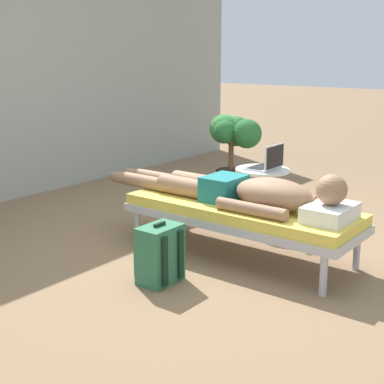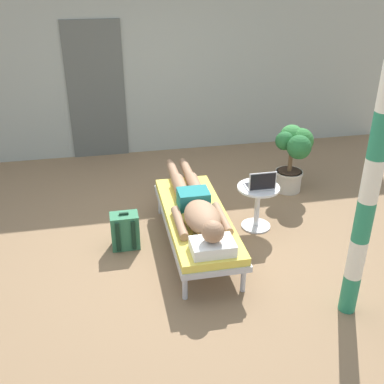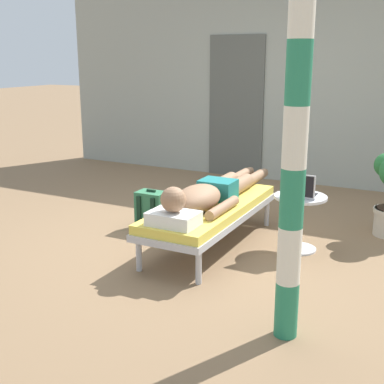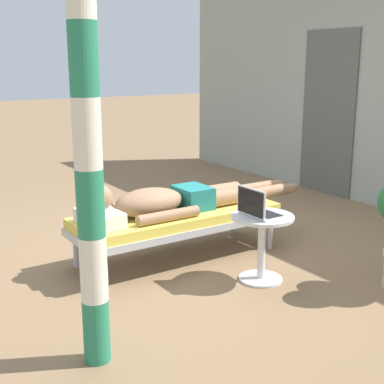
{
  "view_description": "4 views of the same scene",
  "coord_description": "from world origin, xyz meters",
  "px_view_note": "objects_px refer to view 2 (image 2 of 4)",
  "views": [
    {
      "loc": [
        -3.26,
        -2.3,
        1.53
      ],
      "look_at": [
        -0.1,
        0.15,
        0.52
      ],
      "focal_mm": 51.87,
      "sensor_mm": 36.0,
      "label": 1
    },
    {
      "loc": [
        -0.74,
        -4.3,
        2.89
      ],
      "look_at": [
        0.15,
        0.08,
        0.57
      ],
      "focal_mm": 43.68,
      "sensor_mm": 36.0,
      "label": 2
    },
    {
      "loc": [
        2.11,
        -4.32,
        1.77
      ],
      "look_at": [
        -0.09,
        -0.04,
        0.48
      ],
      "focal_mm": 48.18,
      "sensor_mm": 36.0,
      "label": 3
    },
    {
      "loc": [
        3.82,
        -2.42,
        1.65
      ],
      "look_at": [
        0.1,
        0.06,
        0.55
      ],
      "focal_mm": 49.35,
      "sensor_mm": 36.0,
      "label": 4
    }
  ],
  "objects_px": {
    "backpack": "(125,231)",
    "potted_plant": "(294,151)",
    "person_reclining": "(197,207)",
    "side_table": "(258,200)",
    "lounge_chair": "(196,220)",
    "porch_post": "(372,180)",
    "laptop": "(260,184)"
  },
  "relations": [
    {
      "from": "backpack",
      "to": "potted_plant",
      "type": "xyz_separation_m",
      "value": [
        2.28,
        0.92,
        0.37
      ]
    },
    {
      "from": "person_reclining",
      "to": "side_table",
      "type": "distance_m",
      "value": 0.85
    },
    {
      "from": "lounge_chair",
      "to": "person_reclining",
      "type": "distance_m",
      "value": 0.17
    },
    {
      "from": "potted_plant",
      "to": "side_table",
      "type": "bearing_deg",
      "value": -132.8
    },
    {
      "from": "side_table",
      "to": "backpack",
      "type": "distance_m",
      "value": 1.54
    },
    {
      "from": "potted_plant",
      "to": "porch_post",
      "type": "xyz_separation_m",
      "value": [
        -0.4,
        -2.33,
        0.73
      ]
    },
    {
      "from": "lounge_chair",
      "to": "potted_plant",
      "type": "height_order",
      "value": "potted_plant"
    },
    {
      "from": "person_reclining",
      "to": "backpack",
      "type": "distance_m",
      "value": 0.84
    },
    {
      "from": "lounge_chair",
      "to": "backpack",
      "type": "bearing_deg",
      "value": 167.52
    },
    {
      "from": "lounge_chair",
      "to": "backpack",
      "type": "relative_size",
      "value": 4.3
    },
    {
      "from": "person_reclining",
      "to": "potted_plant",
      "type": "distance_m",
      "value": 1.89
    },
    {
      "from": "person_reclining",
      "to": "backpack",
      "type": "xyz_separation_m",
      "value": [
        -0.75,
        0.2,
        -0.32
      ]
    },
    {
      "from": "laptop",
      "to": "potted_plant",
      "type": "relative_size",
      "value": 0.35
    },
    {
      "from": "side_table",
      "to": "porch_post",
      "type": "relative_size",
      "value": 0.2
    },
    {
      "from": "person_reclining",
      "to": "porch_post",
      "type": "bearing_deg",
      "value": -47.12
    },
    {
      "from": "laptop",
      "to": "potted_plant",
      "type": "height_order",
      "value": "potted_plant"
    },
    {
      "from": "side_table",
      "to": "laptop",
      "type": "bearing_deg",
      "value": -90.0
    },
    {
      "from": "side_table",
      "to": "potted_plant",
      "type": "xyz_separation_m",
      "value": [
        0.75,
        0.81,
        0.21
      ]
    },
    {
      "from": "porch_post",
      "to": "potted_plant",
      "type": "bearing_deg",
      "value": 80.31
    },
    {
      "from": "person_reclining",
      "to": "porch_post",
      "type": "height_order",
      "value": "porch_post"
    },
    {
      "from": "backpack",
      "to": "porch_post",
      "type": "relative_size",
      "value": 0.16
    },
    {
      "from": "laptop",
      "to": "potted_plant",
      "type": "xyz_separation_m",
      "value": [
        0.75,
        0.86,
        -0.02
      ]
    },
    {
      "from": "person_reclining",
      "to": "side_table",
      "type": "height_order",
      "value": "person_reclining"
    },
    {
      "from": "side_table",
      "to": "porch_post",
      "type": "distance_m",
      "value": 1.82
    },
    {
      "from": "backpack",
      "to": "potted_plant",
      "type": "bearing_deg",
      "value": 22.04
    },
    {
      "from": "laptop",
      "to": "porch_post",
      "type": "relative_size",
      "value": 0.12
    },
    {
      "from": "lounge_chair",
      "to": "laptop",
      "type": "relative_size",
      "value": 5.89
    },
    {
      "from": "porch_post",
      "to": "laptop",
      "type": "bearing_deg",
      "value": 103.46
    },
    {
      "from": "person_reclining",
      "to": "backpack",
      "type": "bearing_deg",
      "value": 165.19
    },
    {
      "from": "side_table",
      "to": "laptop",
      "type": "xyz_separation_m",
      "value": [
        -0.0,
        -0.05,
        0.23
      ]
    },
    {
      "from": "person_reclining",
      "to": "laptop",
      "type": "relative_size",
      "value": 7.0
    },
    {
      "from": "lounge_chair",
      "to": "person_reclining",
      "type": "bearing_deg",
      "value": -90.0
    }
  ]
}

